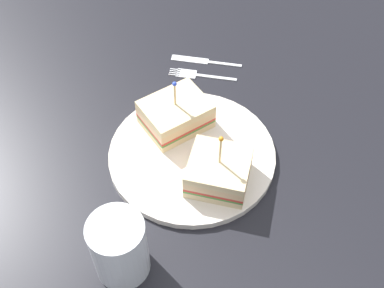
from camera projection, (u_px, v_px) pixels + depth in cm
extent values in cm
cube|color=black|center=(192.00, 160.00, 79.04)|extent=(114.37, 114.37, 2.00)
cylinder|color=silver|center=(192.00, 154.00, 77.80)|extent=(26.29, 26.29, 1.19)
cube|color=beige|center=(176.00, 122.00, 80.54)|extent=(12.29, 12.92, 1.25)
cube|color=#478438|center=(176.00, 118.00, 79.91)|extent=(12.29, 12.92, 0.40)
cube|color=red|center=(176.00, 116.00, 79.56)|extent=(12.29, 12.92, 0.50)
cube|color=#E0B784|center=(176.00, 112.00, 78.84)|extent=(12.29, 12.92, 1.35)
cube|color=beige|center=(175.00, 107.00, 77.83)|extent=(12.29, 12.92, 1.25)
cylinder|color=tan|center=(175.00, 96.00, 75.88)|extent=(0.30, 0.30, 5.02)
sphere|color=blue|center=(175.00, 84.00, 73.93)|extent=(0.70, 0.70, 0.70)
cube|color=beige|center=(218.00, 178.00, 73.45)|extent=(10.47, 10.69, 1.23)
cube|color=#478438|center=(219.00, 175.00, 72.82)|extent=(10.47, 10.69, 0.40)
cube|color=red|center=(219.00, 173.00, 72.47)|extent=(10.47, 10.69, 0.50)
cube|color=#E0B784|center=(219.00, 169.00, 71.77)|extent=(10.47, 10.69, 1.28)
cube|color=beige|center=(219.00, 164.00, 70.80)|extent=(10.47, 10.69, 1.23)
cylinder|color=tan|center=(220.00, 152.00, 68.57)|extent=(0.30, 0.30, 5.75)
sphere|color=orange|center=(221.00, 139.00, 66.33)|extent=(0.70, 0.70, 0.70)
cylinder|color=#B74C33|center=(121.00, 254.00, 63.94)|extent=(6.45, 6.45, 6.75)
cylinder|color=white|center=(119.00, 248.00, 62.60)|extent=(7.33, 7.33, 10.19)
cube|color=silver|center=(216.00, 77.00, 89.57)|extent=(2.05, 7.46, 0.35)
cube|color=silver|center=(186.00, 73.00, 90.19)|extent=(2.86, 3.96, 0.35)
cube|color=silver|center=(176.00, 69.00, 90.90)|extent=(0.57, 2.00, 0.35)
cube|color=silver|center=(175.00, 71.00, 90.59)|extent=(0.57, 2.00, 0.35)
cube|color=silver|center=(174.00, 73.00, 90.28)|extent=(0.57, 2.00, 0.35)
cube|color=silver|center=(174.00, 75.00, 89.97)|extent=(0.57, 2.00, 0.35)
cube|color=silver|center=(219.00, 63.00, 91.98)|extent=(2.25, 8.42, 0.35)
cube|color=silver|center=(188.00, 59.00, 92.66)|extent=(2.84, 7.16, 0.24)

